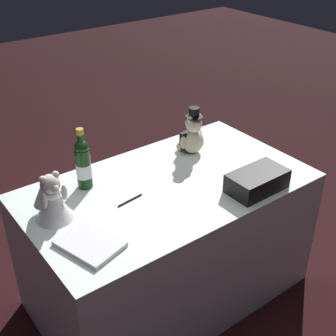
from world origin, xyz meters
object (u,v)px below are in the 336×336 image
teddy_bear_groom (192,136)px  gift_case_black (257,181)px  signing_pen (129,201)px  champagne_bottle (83,163)px  guestbook (90,244)px  teddy_bear_bride (51,198)px

teddy_bear_groom → gift_case_black: bearing=90.7°
signing_pen → teddy_bear_groom: bearing=-159.4°
champagne_bottle → gift_case_black: bearing=141.4°
teddy_bear_groom → signing_pen: bearing=20.6°
champagne_bottle → guestbook: champagne_bottle is taller
gift_case_black → teddy_bear_bride: bearing=-23.8°
signing_pen → teddy_bear_bride: bearing=-17.5°
champagne_bottle → gift_case_black: (-0.68, 0.54, -0.09)m
champagne_bottle → teddy_bear_groom: bearing=177.0°
teddy_bear_groom → guestbook: 0.97m
gift_case_black → teddy_bear_groom: bearing=-89.3°
guestbook → teddy_bear_bride: bearing=-99.3°
teddy_bear_groom → guestbook: bearing=23.9°
teddy_bear_bride → signing_pen: (-0.35, 0.11, -0.10)m
champagne_bottle → guestbook: (0.21, 0.43, -0.13)m
gift_case_black → guestbook: 0.90m
champagne_bottle → signing_pen: 0.30m
teddy_bear_bride → gift_case_black: bearing=156.2°
teddy_bear_groom → signing_pen: teddy_bear_groom is taller
teddy_bear_bride → guestbook: (-0.03, 0.29, -0.09)m
guestbook → teddy_bear_groom: bearing=-172.3°
teddy_bear_groom → teddy_bear_bride: bearing=6.5°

